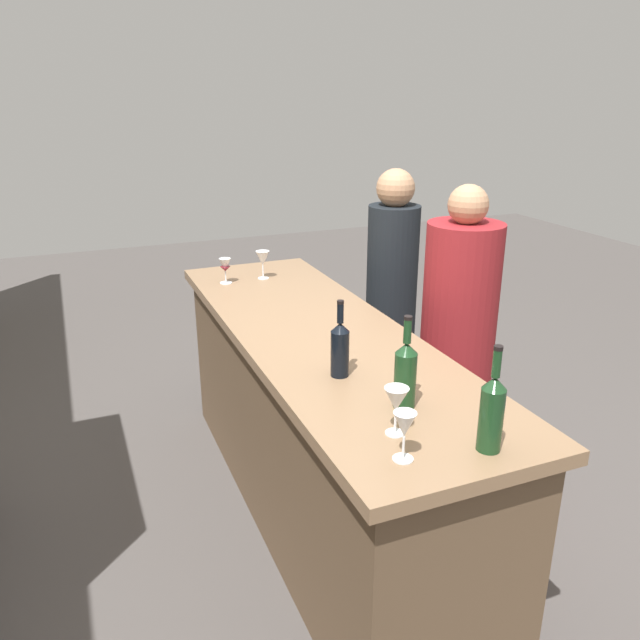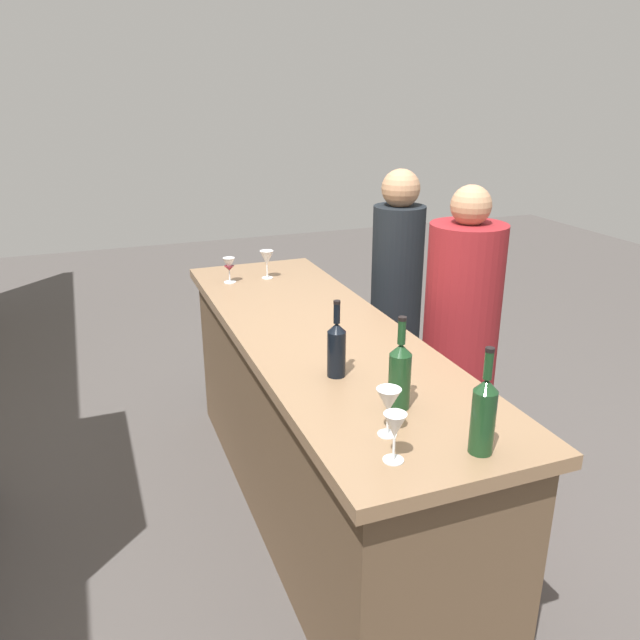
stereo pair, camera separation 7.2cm
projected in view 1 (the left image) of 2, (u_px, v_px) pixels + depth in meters
The scene contains 11 objects.
ground_plane at pixel (320, 510), 3.13m from camera, with size 12.00×12.00×0.00m, color #4C4744.
bar_counter at pixel (320, 425), 2.96m from camera, with size 2.44×0.73×0.95m.
wine_bottle_leftmost_olive_green at pixel (492, 411), 1.84m from camera, with size 0.07×0.07×0.33m.
wine_bottle_second_left_olive_green at pixel (405, 373), 2.09m from camera, with size 0.08×0.08×0.32m.
wine_bottle_center_near_black at pixel (340, 348), 2.32m from camera, with size 0.07×0.07×0.30m.
wine_glass_near_left at pixel (263, 259), 3.52m from camera, with size 0.08×0.08×0.16m.
wine_glass_near_center at pixel (396, 401), 1.92m from camera, with size 0.08×0.08×0.16m.
wine_glass_near_right at pixel (404, 426), 1.79m from camera, with size 0.07×0.07×0.15m.
wine_glass_far_left at pixel (225, 267), 3.44m from camera, with size 0.07×0.07×0.14m.
person_left_guest at pixel (456, 351), 3.20m from camera, with size 0.42×0.42×1.55m.
person_center_guest at pixel (391, 304), 3.85m from camera, with size 0.40×0.40×1.54m.
Camera 1 is at (-2.41, 0.99, 1.97)m, focal length 35.47 mm.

